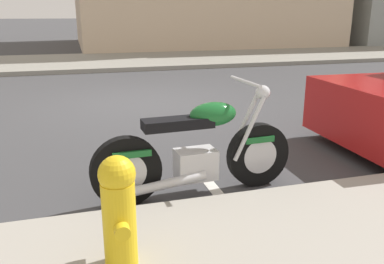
{
  "coord_description": "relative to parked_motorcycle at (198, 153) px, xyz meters",
  "views": [
    {
      "loc": [
        -1.3,
        -7.91,
        1.76
      ],
      "look_at": [
        -0.23,
        -4.27,
        0.64
      ],
      "focal_mm": 37.6,
      "sensor_mm": 36.0,
      "label": 1
    }
  ],
  "objects": [
    {
      "name": "parked_motorcycle",
      "position": [
        0.0,
        0.0,
        0.0
      ],
      "size": [
        2.06,
        0.62,
        1.14
      ],
      "rotation": [
        0.0,
        0.0,
        0.05
      ],
      "color": "black",
      "rests_on": "ground"
    },
    {
      "name": "sidewalk_far_curb",
      "position": [
        12.2,
        11.45,
        -0.37
      ],
      "size": [
        120.0,
        5.0,
        0.14
      ],
      "primitive_type": "cube",
      "color": "gray",
      "rests_on": "ground"
    },
    {
      "name": "fire_hydrant",
      "position": [
        -0.9,
        -1.19,
        0.11
      ],
      "size": [
        0.24,
        0.36,
        0.77
      ],
      "color": "gold",
      "rests_on": "sidewalk_near_curb"
    },
    {
      "name": "parking_stall_stripe",
      "position": [
        0.2,
        0.34,
        -0.44
      ],
      "size": [
        0.12,
        2.2,
        0.01
      ],
      "primitive_type": "cube",
      "color": "silver",
      "rests_on": "ground"
    },
    {
      "name": "ground_plane",
      "position": [
        0.2,
        4.34,
        -0.44
      ],
      "size": [
        260.0,
        260.0,
        0.0
      ],
      "primitive_type": "plane",
      "color": "#3D3D3F"
    }
  ]
}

